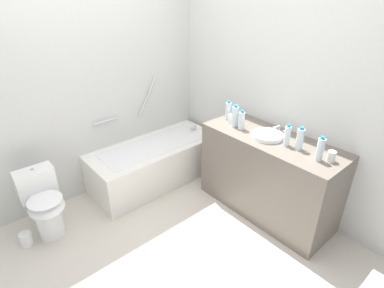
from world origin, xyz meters
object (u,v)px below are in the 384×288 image
object	(u,v)px
water_bottle_0	(320,149)
drinking_glass_1	(331,156)
water_bottle_3	(287,136)
water_bottle_5	(228,110)
sink_basin	(268,136)
drinking_glass_0	(232,118)
sink_faucet	(279,129)
bathtub	(155,161)
water_bottle_2	(235,116)
water_bottle_1	(300,139)
toilet_paper_roll	(26,239)
water_bottle_4	(242,120)
toilet	(44,204)

from	to	relation	value
water_bottle_0	drinking_glass_1	bearing A→B (deg)	-50.71
water_bottle_3	water_bottle_5	xyz separation A→B (m)	(0.05, 0.78, -0.00)
sink_basin	drinking_glass_0	size ratio (longest dim) A/B	3.56
sink_faucet	drinking_glass_0	world-z (taller)	drinking_glass_0
bathtub	water_bottle_3	bearing A→B (deg)	-69.32
water_bottle_3	water_bottle_0	bearing A→B (deg)	-94.31
sink_faucet	drinking_glass_1	distance (m)	0.64
water_bottle_2	drinking_glass_1	size ratio (longest dim) A/B	2.51
water_bottle_1	water_bottle_3	size ratio (longest dim) A/B	1.04
drinking_glass_1	water_bottle_5	bearing A→B (deg)	89.34
water_bottle_3	toilet_paper_roll	distance (m)	2.63
water_bottle_1	water_bottle_4	size ratio (longest dim) A/B	1.07
water_bottle_3	water_bottle_4	size ratio (longest dim) A/B	1.02
bathtub	drinking_glass_1	bearing A→B (deg)	-72.61
water_bottle_4	water_bottle_3	bearing A→B (deg)	-85.05
water_bottle_4	drinking_glass_1	xyz separation A→B (m)	(0.08, -0.92, -0.05)
water_bottle_5	drinking_glass_0	world-z (taller)	water_bottle_5
toilet_paper_roll	water_bottle_4	bearing A→B (deg)	-21.39
water_bottle_2	toilet_paper_roll	size ratio (longest dim) A/B	1.72
toilet	toilet_paper_roll	bearing A→B (deg)	-83.90
water_bottle_1	water_bottle_4	bearing A→B (deg)	95.90
water_bottle_2	toilet_paper_roll	bearing A→B (deg)	160.92
bathtub	sink_faucet	xyz separation A→B (m)	(0.71, -1.20, 0.64)
water_bottle_5	drinking_glass_0	distance (m)	0.10
water_bottle_2	water_bottle_4	xyz separation A→B (m)	(-0.00, -0.09, -0.01)
drinking_glass_0	water_bottle_0	bearing A→B (deg)	-92.57
toilet	water_bottle_0	bearing A→B (deg)	49.47
bathtub	water_bottle_1	size ratio (longest dim) A/B	7.21
toilet_paper_roll	water_bottle_3	bearing A→B (deg)	-32.10
water_bottle_0	drinking_glass_1	size ratio (longest dim) A/B	2.39
toilet	sink_basin	world-z (taller)	sink_basin
water_bottle_3	toilet_paper_roll	size ratio (longest dim) A/B	1.54
water_bottle_1	drinking_glass_0	distance (m)	0.82
toilet_paper_roll	toilet	bearing A→B (deg)	4.37
water_bottle_2	toilet	bearing A→B (deg)	158.18
toilet	water_bottle_4	world-z (taller)	water_bottle_4
sink_faucet	drinking_glass_0	distance (m)	0.52
sink_faucet	water_bottle_3	world-z (taller)	water_bottle_3
toilet_paper_roll	sink_faucet	bearing A→B (deg)	-25.87
bathtub	water_bottle_4	world-z (taller)	bathtub
bathtub	drinking_glass_0	world-z (taller)	bathtub
water_bottle_2	drinking_glass_0	bearing A→B (deg)	58.34
water_bottle_4	drinking_glass_0	size ratio (longest dim) A/B	2.46
sink_faucet	water_bottle_1	distance (m)	0.37
water_bottle_0	drinking_glass_0	size ratio (longest dim) A/B	2.67
toilet	water_bottle_2	world-z (taller)	water_bottle_2
water_bottle_4	toilet_paper_roll	distance (m)	2.37
water_bottle_0	drinking_glass_0	xyz separation A→B (m)	(0.05, 1.03, -0.06)
sink_basin	water_bottle_4	distance (m)	0.31
sink_basin	water_bottle_0	distance (m)	0.55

